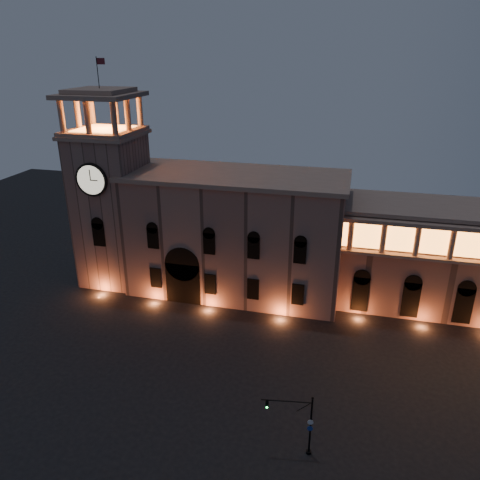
{
  "coord_description": "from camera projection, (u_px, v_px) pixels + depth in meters",
  "views": [
    {
      "loc": [
        13.62,
        -38.21,
        33.37
      ],
      "look_at": [
        0.18,
        16.0,
        10.42
      ],
      "focal_mm": 35.0,
      "sensor_mm": 36.0,
      "label": 1
    }
  ],
  "objects": [
    {
      "name": "clock_tower",
      "position": [
        112.0,
        202.0,
        68.66
      ],
      "size": [
        9.8,
        9.8,
        32.4
      ],
      "color": "#89655A",
      "rests_on": "ground"
    },
    {
      "name": "traffic_light",
      "position": [
        302.0,
        424.0,
        40.4
      ],
      "size": [
        4.54,
        0.98,
        6.28
      ],
      "rotation": [
        0.0,
        0.0,
        0.15
      ],
      "color": "black",
      "rests_on": "ground"
    },
    {
      "name": "ground",
      "position": [
        202.0,
        385.0,
        50.01
      ],
      "size": [
        160.0,
        160.0,
        0.0
      ],
      "primitive_type": "plane",
      "color": "black",
      "rests_on": "ground"
    },
    {
      "name": "government_building",
      "position": [
        235.0,
        234.0,
        66.83
      ],
      "size": [
        30.8,
        12.8,
        17.6
      ],
      "color": "#89655A",
      "rests_on": "ground"
    }
  ]
}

